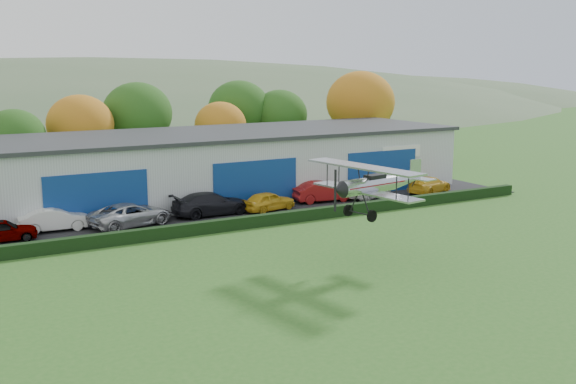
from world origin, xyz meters
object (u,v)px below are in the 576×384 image
car_1 (55,219)px  car_2 (131,215)px  car_5 (323,191)px  car_6 (367,189)px  car_3 (211,204)px  car_7 (429,185)px  biplane (376,183)px  car_0 (2,230)px  car_4 (269,201)px  hangar (224,163)px

car_1 → car_2: car_2 is taller
car_5 → car_6: car_5 is taller
car_3 → car_7: bearing=-94.3°
car_5 → car_1: bearing=95.9°
car_2 → car_6: (19.77, 0.32, -0.09)m
car_5 → biplane: (-6.42, -15.46, 3.63)m
car_0 → car_2: (8.08, 0.10, 0.08)m
car_6 → car_7: 5.82m
car_4 → car_6: bearing=-98.7°
car_2 → car_3: (6.05, 0.53, 0.04)m
car_0 → car_1: size_ratio=0.91×
car_6 → car_7: (5.75, -0.92, 0.01)m
car_5 → car_2: bearing=99.7°
car_3 → hangar: bearing=-31.3°
hangar → car_2: bearing=-143.3°
car_5 → car_7: (9.80, -1.28, -0.11)m
car_6 → car_4: bearing=69.8°
car_2 → car_7: car_2 is taller
car_3 → car_4: 4.38m
car_2 → biplane: size_ratio=0.74×
hangar → biplane: biplane is taller
hangar → biplane: bearing=-92.3°
car_7 → biplane: biplane is taller
car_2 → car_5: bearing=-103.1°
car_6 → car_2: bearing=67.7°
car_2 → car_1: bearing=60.5°
car_4 → car_5: size_ratio=0.86×
car_0 → car_4: size_ratio=0.98×
hangar → car_5: hangar is taller
car_3 → biplane: biplane is taller
car_0 → car_4: 18.45m
car_0 → biplane: (17.38, -14.68, 3.73)m
car_1 → car_6: bearing=-89.8°
car_0 → car_6: size_ratio=0.83×
car_2 → car_6: bearing=-104.6°
car_2 → car_6: 19.77m
hangar → car_0: hangar is taller
car_4 → car_6: (9.41, 0.50, -0.02)m
car_2 → car_3: car_3 is taller
car_7 → biplane: 21.87m
car_3 → car_4: size_ratio=1.36×
hangar → car_4: 8.01m
car_1 → car_4: (15.08, -1.35, -0.03)m
car_7 → hangar: bearing=42.4°
hangar → car_1: hangar is taller
car_1 → car_3: (10.76, -0.64, 0.08)m
car_4 → car_7: 15.16m
hangar → car_1: (-14.91, -6.44, -1.85)m
car_5 → car_7: size_ratio=1.01×
car_3 → car_6: (13.72, -0.21, -0.13)m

